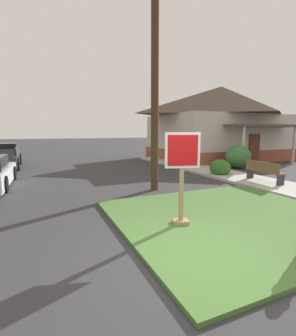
{
  "coord_description": "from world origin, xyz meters",
  "views": [
    {
      "loc": [
        -2.27,
        -3.3,
        2.22
      ],
      "look_at": [
        1.27,
        4.74,
        0.91
      ],
      "focal_mm": 26.16,
      "sensor_mm": 36.0,
      "label": 1
    }
  ],
  "objects_px": {
    "manhole_cover": "(165,213)",
    "pickup_truck_charcoal": "(1,158)",
    "street_bench": "(264,170)",
    "utility_pole": "(155,65)",
    "stop_sign": "(182,179)"
  },
  "relations": [
    {
      "from": "stop_sign",
      "to": "street_bench",
      "type": "bearing_deg",
      "value": 25.08
    },
    {
      "from": "pickup_truck_charcoal",
      "to": "street_bench",
      "type": "height_order",
      "value": "pickup_truck_charcoal"
    },
    {
      "from": "stop_sign",
      "to": "pickup_truck_charcoal",
      "type": "bearing_deg",
      "value": 112.26
    },
    {
      "from": "manhole_cover",
      "to": "utility_pole",
      "type": "height_order",
      "value": "utility_pole"
    },
    {
      "from": "street_bench",
      "to": "utility_pole",
      "type": "height_order",
      "value": "utility_pole"
    },
    {
      "from": "manhole_cover",
      "to": "pickup_truck_charcoal",
      "type": "bearing_deg",
      "value": 114.4
    },
    {
      "from": "utility_pole",
      "to": "pickup_truck_charcoal",
      "type": "bearing_deg",
      "value": 124.45
    },
    {
      "from": "pickup_truck_charcoal",
      "to": "utility_pole",
      "type": "height_order",
      "value": "utility_pole"
    },
    {
      "from": "manhole_cover",
      "to": "pickup_truck_charcoal",
      "type": "distance_m",
      "value": 12.77
    },
    {
      "from": "street_bench",
      "to": "stop_sign",
      "type": "bearing_deg",
      "value": -154.92
    },
    {
      "from": "pickup_truck_charcoal",
      "to": "utility_pole",
      "type": "distance_m",
      "value": 11.62
    },
    {
      "from": "manhole_cover",
      "to": "stop_sign",
      "type": "bearing_deg",
      "value": -95.88
    },
    {
      "from": "manhole_cover",
      "to": "street_bench",
      "type": "height_order",
      "value": "street_bench"
    },
    {
      "from": "manhole_cover",
      "to": "utility_pole",
      "type": "xyz_separation_m",
      "value": [
        0.91,
        2.6,
        4.56
      ]
    },
    {
      "from": "manhole_cover",
      "to": "pickup_truck_charcoal",
      "type": "relative_size",
      "value": 0.13
    }
  ]
}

